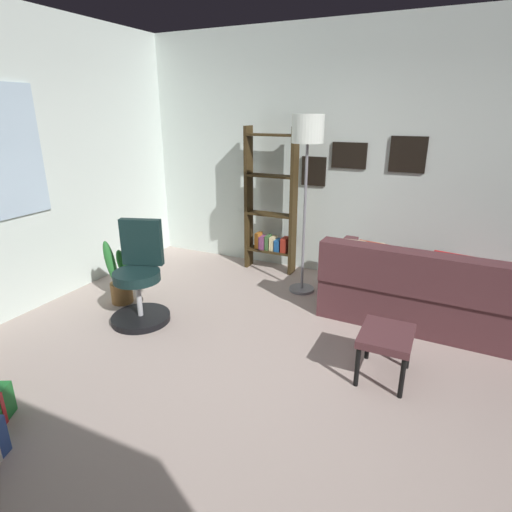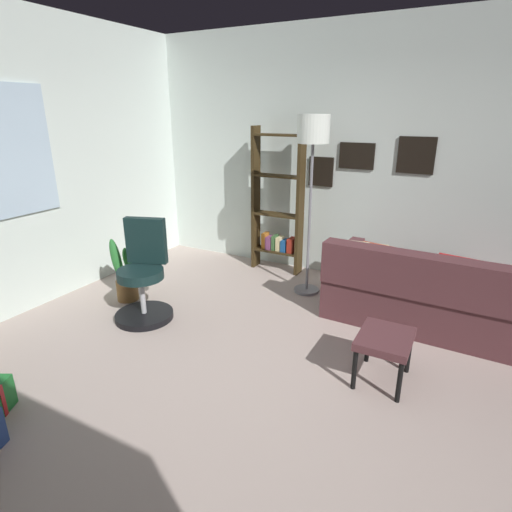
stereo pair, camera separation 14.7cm
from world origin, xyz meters
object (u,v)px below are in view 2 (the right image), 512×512
office_chair (143,281)px  couch (453,296)px  footstool (385,342)px  floor_lamp (313,146)px  potted_plant (128,276)px  bookshelf (278,209)px

office_chair → couch: bearing=-64.4°
footstool → floor_lamp: (1.27, 1.10, 1.28)m
floor_lamp → couch: bearing=-91.1°
potted_plant → couch: bearing=-71.1°
office_chair → potted_plant: (0.21, 0.43, -0.11)m
footstool → bookshelf: size_ratio=0.26×
office_chair → bookshelf: (1.78, -0.59, 0.41)m
office_chair → floor_lamp: floor_lamp is taller
bookshelf → floor_lamp: (-0.47, -0.59, 0.81)m
couch → bookshelf: 2.20m
floor_lamp → potted_plant: (-1.09, 1.62, -1.33)m
couch → footstool: (-1.24, 0.39, 0.05)m
floor_lamp → potted_plant: 2.36m
office_chair → floor_lamp: size_ratio=0.51×
couch → potted_plant: 3.28m
couch → potted_plant: size_ratio=3.16×
couch → footstool: 1.30m
footstool → potted_plant: size_ratio=0.68×
footstool → bookshelf: 2.47m
footstool → potted_plant: bearing=86.4°
couch → floor_lamp: bearing=88.9°
couch → floor_lamp: 1.99m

